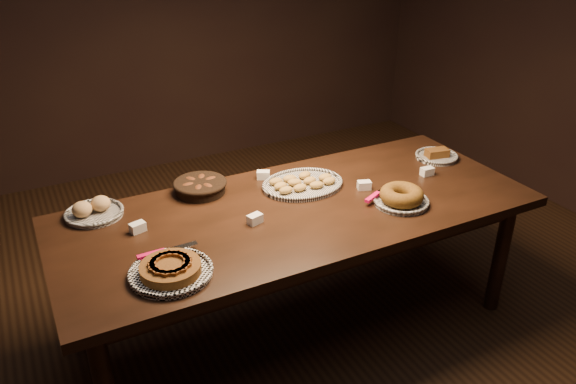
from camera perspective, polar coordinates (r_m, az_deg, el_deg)
name	(u,v)px	position (r m, az deg, el deg)	size (l,w,h in m)	color
ground	(298,324)	(3.24, 0.99, -13.27)	(5.00, 5.00, 0.00)	black
buffet_table	(299,220)	(2.85, 1.10, -2.83)	(2.40, 1.00, 0.75)	black
apple_tart_plate	(171,270)	(2.35, -11.84, -7.75)	(0.35, 0.35, 0.07)	white
madeleine_platter	(302,184)	(3.01, 1.46, 0.86)	(0.45, 0.36, 0.05)	black
bundt_cake_plate	(401,197)	(2.88, 11.43, -0.52)	(0.32, 0.32, 0.09)	black
croissant_basket	(200,186)	(2.97, -8.92, 0.65)	(0.32, 0.32, 0.07)	black
bread_roll_plate	(93,210)	(2.88, -19.19, -1.78)	(0.28, 0.28, 0.09)	white
loaf_plate	(437,155)	(3.47, 14.86, 3.61)	(0.25, 0.25, 0.06)	black
tent_cards	(296,194)	(2.89, 0.78, -0.18)	(1.67, 0.49, 0.04)	white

